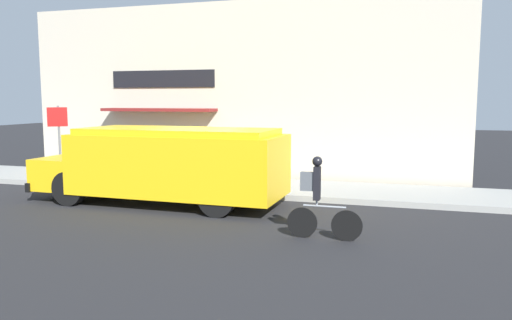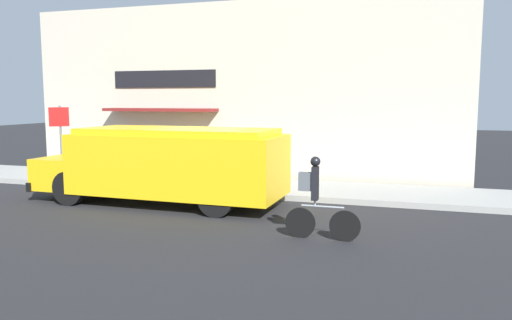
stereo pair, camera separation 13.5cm
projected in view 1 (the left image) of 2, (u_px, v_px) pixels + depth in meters
The scene contains 6 objects.
ground_plane at pixel (197, 195), 14.10m from camera, with size 70.00×70.00×0.00m, color #232326.
sidewalk at pixel (214, 185), 15.36m from camera, with size 28.00×2.67×0.16m.
storefront at pixel (230, 92), 16.59m from camera, with size 15.07×0.93×5.89m.
school_bus at pixel (166, 163), 12.81m from camera, with size 6.66×2.69×1.97m.
cyclist at pixel (318, 199), 9.64m from camera, with size 1.47×0.20×1.62m.
stop_sign_post at pixel (59, 130), 15.70m from camera, with size 0.45×0.45×2.35m.
Camera 1 is at (5.63, -12.79, 2.71)m, focal length 35.00 mm.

